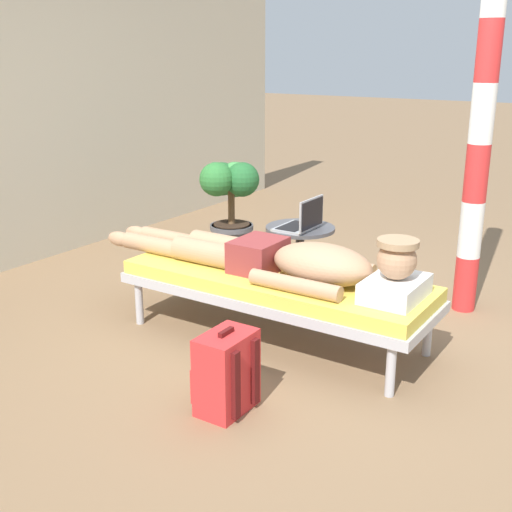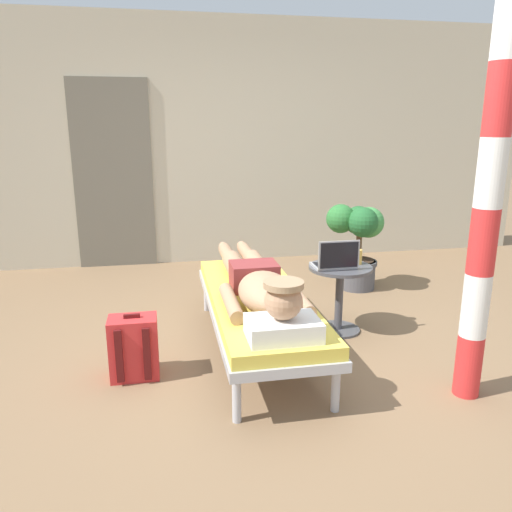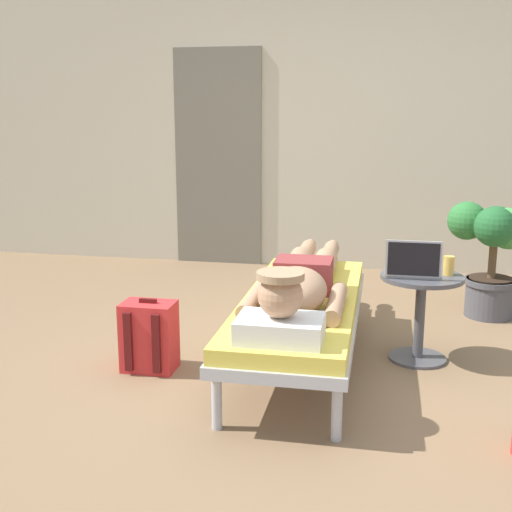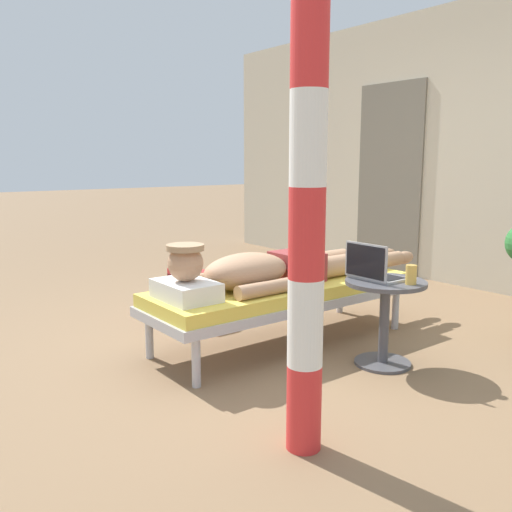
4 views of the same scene
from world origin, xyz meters
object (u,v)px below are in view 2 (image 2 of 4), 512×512
lounge_chair (257,304)px  laptop (336,261)px  side_table (340,287)px  porch_post (491,173)px  potted_plant (358,237)px  backpack (134,348)px  drink_glass (358,257)px  person_reclining (259,284)px

lounge_chair → laptop: 0.69m
side_table → porch_post: porch_post is taller
side_table → potted_plant: potted_plant is taller
laptop → backpack: (-1.46, -0.40, -0.39)m
backpack → potted_plant: 2.52m
drink_glass → potted_plant: (0.38, 0.93, -0.06)m
lounge_chair → porch_post: size_ratio=0.73×
side_table → potted_plant: size_ratio=0.63×
drink_glass → backpack: 1.79m
lounge_chair → backpack: bearing=-164.6°
person_reclining → drink_glass: size_ratio=19.25×
lounge_chair → porch_post: (1.11, -0.82, 0.97)m
lounge_chair → backpack: size_ratio=4.50×
lounge_chair → backpack: (-0.84, -0.23, -0.15)m
backpack → porch_post: bearing=-16.9°
drink_glass → porch_post: porch_post is taller
potted_plant → laptop: bearing=-120.1°
person_reclining → potted_plant: size_ratio=2.60×
potted_plant → side_table: bearing=-118.8°
lounge_chair → laptop: laptop is taller
laptop → porch_post: porch_post is taller
lounge_chair → drink_glass: size_ratio=16.93×
backpack → person_reclining: bearing=10.6°
backpack → drink_glass: bearing=16.2°
drink_glass → porch_post: (0.28, -1.08, 0.73)m
person_reclining → side_table: bearing=23.4°
porch_post → laptop: bearing=116.0°
lounge_chair → person_reclining: 0.19m
drink_glass → backpack: bearing=-163.8°
drink_glass → porch_post: bearing=-75.7°
person_reclining → side_table: size_ratio=4.15×
person_reclining → drink_glass: bearing=21.6°
lounge_chair → side_table: size_ratio=3.65×
porch_post → side_table: bearing=112.2°
side_table → potted_plant: bearing=61.2°
backpack → potted_plant: potted_plant is taller
drink_glass → backpack: drink_glass is taller
lounge_chair → drink_glass: bearing=17.1°
side_table → backpack: bearing=-163.5°
side_table → laptop: bearing=-139.5°
drink_glass → laptop: bearing=-157.6°
lounge_chair → laptop: size_ratio=6.16×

